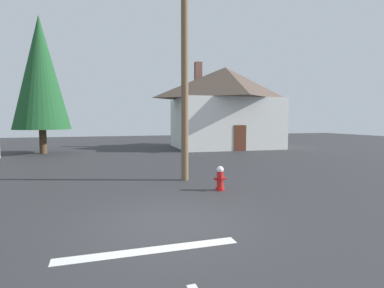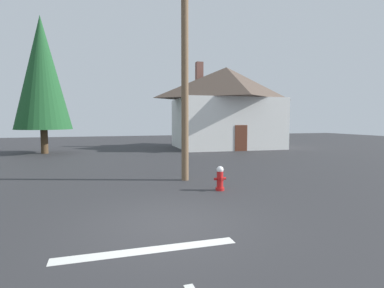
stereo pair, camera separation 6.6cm
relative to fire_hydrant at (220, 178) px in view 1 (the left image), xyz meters
The scene contains 6 objects.
ground_plane 3.58m from the fire_hydrant, 132.16° to the right, with size 80.00×80.00×0.10m, color #2D2D30.
lane_stop_bar 5.11m from the fire_hydrant, 127.89° to the right, with size 3.35×0.30×0.01m, color silver.
fire_hydrant is the anchor object (origin of this frame).
utility_pole 4.22m from the fire_hydrant, 106.84° to the left, with size 1.60×0.28×7.72m.
house 16.87m from the fire_hydrant, 65.27° to the left, with size 9.46×7.69×7.47m.
pine_tree_mid_left 17.03m from the fire_hydrant, 117.31° to the left, with size 3.86×3.86×9.64m.
Camera 1 is at (-1.69, -6.74, 2.37)m, focal length 28.49 mm.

